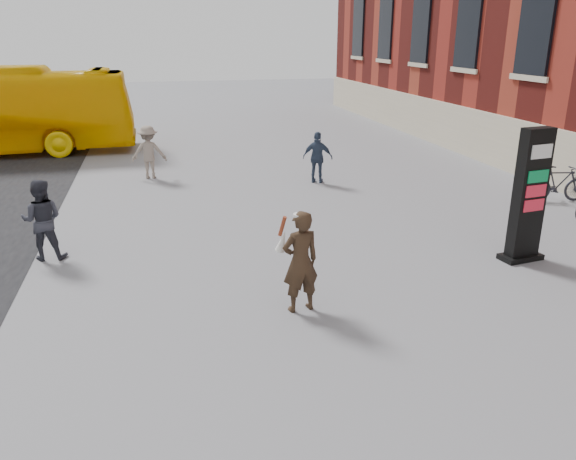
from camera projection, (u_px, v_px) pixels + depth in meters
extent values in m
plane|color=#9E9EA3|center=(308.00, 312.00, 9.58)|extent=(100.00, 100.00, 0.00)
cube|color=beige|center=(559.00, 160.00, 16.84)|extent=(0.18, 44.00, 1.80)
cube|color=black|center=(529.00, 196.00, 11.37)|extent=(0.70, 0.37, 2.77)
cube|color=black|center=(520.00, 257.00, 11.81)|extent=(0.94, 0.56, 0.11)
cube|color=white|center=(536.00, 150.00, 11.06)|extent=(0.54, 0.38, 0.28)
cube|color=#076535|center=(532.00, 175.00, 11.22)|extent=(0.54, 0.38, 0.24)
cube|color=#AD192B|center=(530.00, 189.00, 11.32)|extent=(0.54, 0.38, 0.24)
cube|color=#AD192B|center=(528.00, 203.00, 11.42)|extent=(0.54, 0.38, 0.24)
imported|color=#322216|center=(300.00, 262.00, 9.37)|extent=(0.72, 0.54, 1.78)
cylinder|color=white|center=(301.00, 216.00, 9.10)|extent=(0.25, 0.25, 0.06)
cone|color=white|center=(305.00, 237.00, 9.57)|extent=(0.26, 0.28, 0.43)
cylinder|color=maroon|center=(306.00, 223.00, 9.49)|extent=(0.14, 0.16, 0.37)
cone|color=white|center=(282.00, 241.00, 9.41)|extent=(0.27, 0.25, 0.43)
cylinder|color=maroon|center=(282.00, 226.00, 9.32)|extent=(0.16, 0.14, 0.37)
imported|color=#30323C|center=(42.00, 220.00, 11.60)|extent=(0.87, 0.70, 1.71)
imported|color=gray|center=(149.00, 152.00, 18.18)|extent=(1.16, 0.73, 1.71)
imported|color=#334259|center=(318.00, 158.00, 17.64)|extent=(1.02, 0.76, 1.61)
imported|color=#24232B|center=(558.00, 184.00, 15.74)|extent=(1.76, 0.82, 1.02)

